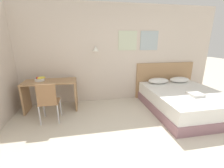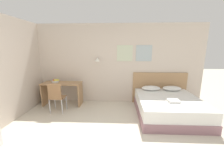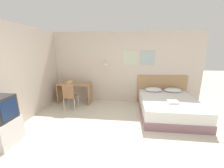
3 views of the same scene
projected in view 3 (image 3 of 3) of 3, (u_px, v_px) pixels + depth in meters
The scene contains 11 objects.
ground_plane at pixel (113, 145), 2.93m from camera, with size 24.00×24.00×0.00m, color beige.
wall_back at pixel (121, 68), 5.25m from camera, with size 5.95×0.31×2.65m.
bed at pixel (168, 107), 4.28m from camera, with size 1.69×2.02×0.52m.
headboard at pixel (161, 89), 5.21m from camera, with size 1.81×0.06×1.06m.
pillow_left at pixel (153, 89), 4.98m from camera, with size 0.59×0.37×0.15m.
pillow_right at pixel (173, 90), 4.91m from camera, with size 0.59×0.37×0.15m.
folded_towel_near_foot at pixel (173, 102), 3.91m from camera, with size 0.28×0.30×0.06m.
desk at pixel (75, 89), 5.23m from camera, with size 1.24×0.56×0.76m.
desk_chair at pixel (70, 95), 4.58m from camera, with size 0.40×0.40×0.89m.
fruit_bowl at pixel (69, 82), 5.23m from camera, with size 0.25×0.22×0.11m.
tv_stand at pixel (4, 132), 2.92m from camera, with size 0.47×0.59×0.57m.
Camera 3 is at (0.26, -2.51, 1.98)m, focal length 22.00 mm.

